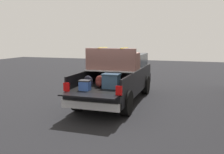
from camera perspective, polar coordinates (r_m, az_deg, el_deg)
ground_plane at (r=10.38m, az=1.03°, el=-5.52°), size 40.00×40.00×0.00m
pickup_truck at (r=10.54m, az=1.64°, el=0.13°), size 6.05×2.06×2.23m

